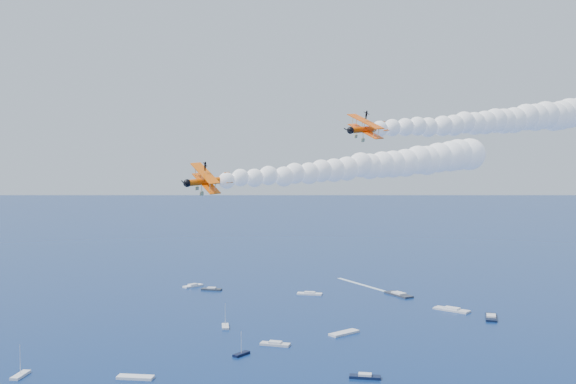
% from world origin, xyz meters
% --- Properties ---
extents(biplane_lead, '(11.83, 11.88, 7.92)m').
position_xyz_m(biplane_lead, '(7.10, 21.40, 61.50)').
color(biplane_lead, '#FF5405').
extents(biplane_trail, '(12.62, 12.75, 8.60)m').
position_xyz_m(biplane_trail, '(-16.54, 10.73, 53.09)').
color(biplane_trail, '#ED5904').
extents(smoke_trail_lead, '(60.92, 60.67, 10.72)m').
position_xyz_m(smoke_trail_lead, '(26.56, 42.91, 63.70)').
color(smoke_trail_lead, white).
extents(smoke_trail_trail, '(60.93, 60.90, 10.72)m').
position_xyz_m(smoke_trail_trail, '(3.59, 31.60, 55.29)').
color(smoke_trail_trail, white).
extents(spectator_boats, '(214.47, 177.52, 0.70)m').
position_xyz_m(spectator_boats, '(-10.57, 117.17, 0.35)').
color(spectator_boats, silver).
rests_on(spectator_boats, ground).
extents(boat_wakes, '(175.47, 194.32, 0.04)m').
position_xyz_m(boat_wakes, '(22.83, 118.55, 0.03)').
color(boat_wakes, white).
rests_on(boat_wakes, ground).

